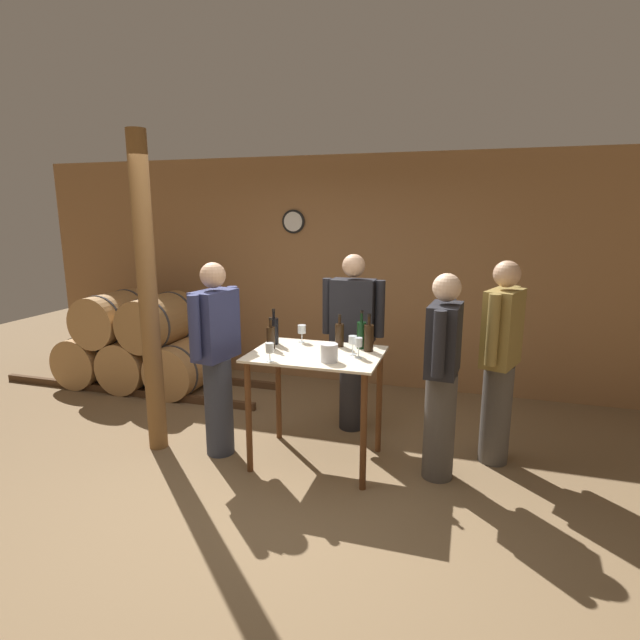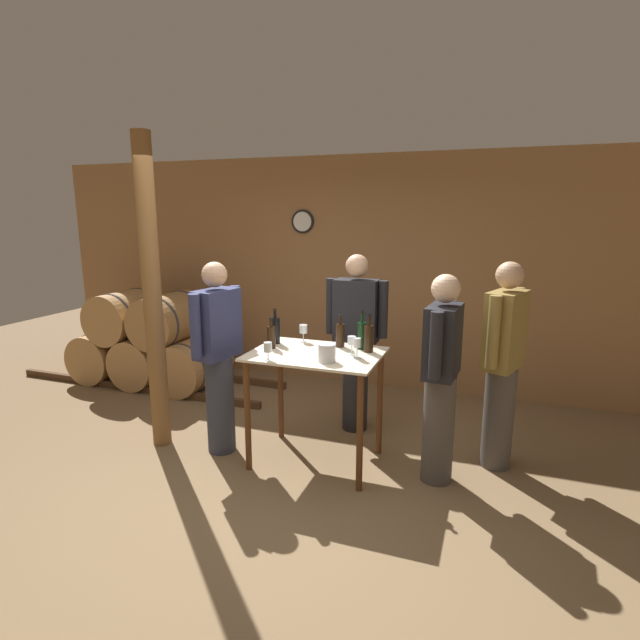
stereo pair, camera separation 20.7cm
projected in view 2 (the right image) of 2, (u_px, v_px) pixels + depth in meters
The scene contains 19 objects.
ground_plane at pixel (267, 485), 3.83m from camera, with size 14.00×14.00×0.00m, color brown.
back_wall at pixel (359, 273), 5.90m from camera, with size 8.40×0.08×2.70m.
barrel_rack at pixel (149, 343), 6.06m from camera, with size 3.32×0.83×1.13m.
tasting_table at pixel (316, 374), 4.06m from camera, with size 1.05×0.76×0.95m.
wooden_post at pixel (152, 297), 4.26m from camera, with size 0.16×0.16×2.70m.
wine_bottle_far_left at pixel (275, 330), 4.28m from camera, with size 0.08×0.08×0.31m.
wine_bottle_left at pixel (271, 336), 4.14m from camera, with size 0.07×0.07×0.26m.
wine_bottle_center at pixel (340, 335), 4.18m from camera, with size 0.07×0.07×0.27m.
wine_bottle_right at pixel (362, 335), 4.11m from camera, with size 0.08×0.08×0.32m.
wine_bottle_far_right at pixel (369, 338), 4.02m from camera, with size 0.08×0.08×0.31m.
wine_glass_near_left at pixel (268, 348), 3.79m from camera, with size 0.06×0.06×0.14m.
wine_glass_near_center at pixel (303, 329), 4.33m from camera, with size 0.07×0.07×0.15m.
wine_glass_near_right at pixel (352, 341), 3.92m from camera, with size 0.07×0.07×0.15m.
wine_glass_far_side at pixel (357, 344), 3.84m from camera, with size 0.06×0.06×0.16m.
ice_bucket at pixel (327, 353), 3.76m from camera, with size 0.13×0.13×0.14m.
person_host at pixel (356, 339), 4.66m from camera, with size 0.59×0.24×1.68m.
person_visitor_with_scarf at pixel (441, 376), 3.74m from camera, with size 0.25×0.59×1.62m.
person_visitor_bearded at pixel (503, 362), 3.95m from camera, with size 0.34×0.56×1.69m.
person_visitor_near_door at pixel (218, 354), 4.22m from camera, with size 0.29×0.58×1.66m.
Camera 2 is at (1.56, -3.13, 2.06)m, focal length 28.00 mm.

